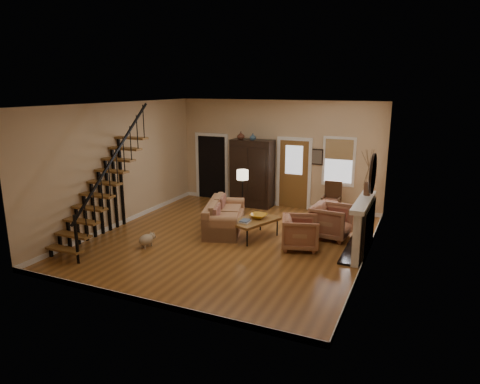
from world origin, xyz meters
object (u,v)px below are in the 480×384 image
at_px(sofa, 225,216).
at_px(armchair_left, 300,233).
at_px(armchair_right, 331,221).
at_px(armoire, 252,173).
at_px(side_chair, 331,200).
at_px(floor_lamp, 242,195).
at_px(coffee_table, 254,229).

height_order(sofa, armchair_left, armchair_left).
distance_m(sofa, armchair_right, 2.75).
xyz_separation_m(sofa, armchair_right, (2.70, 0.54, 0.05)).
relative_size(armoire, sofa, 1.05).
xyz_separation_m(sofa, side_chair, (2.32, 2.28, 0.14)).
bearing_deg(armchair_left, armoire, 22.10).
relative_size(sofa, side_chair, 1.95).
height_order(sofa, side_chair, side_chair).
bearing_deg(armoire, sofa, -84.62).
relative_size(sofa, armchair_left, 2.36).
bearing_deg(armoire, armchair_left, -50.56).
relative_size(armchair_left, side_chair, 0.83).
relative_size(sofa, floor_lamp, 1.40).
height_order(sofa, armchair_right, armchair_right).
bearing_deg(armchair_left, armchair_right, -43.64).
height_order(coffee_table, floor_lamp, floor_lamp).
distance_m(coffee_table, armchair_right, 1.94).
relative_size(armoire, floor_lamp, 1.47).
xyz_separation_m(armoire, sofa, (0.23, -2.48, -0.68)).
distance_m(armoire, sofa, 2.58).
bearing_deg(side_chair, sofa, -135.49).
bearing_deg(sofa, floor_lamp, 69.32).
height_order(armoire, sofa, armoire).
distance_m(armoire, floor_lamp, 1.49).
relative_size(coffee_table, side_chair, 1.23).
height_order(armoire, floor_lamp, armoire).
xyz_separation_m(armoire, coffee_table, (1.18, -2.73, -0.81)).
xyz_separation_m(sofa, floor_lamp, (0.05, 1.06, 0.34)).
distance_m(armoire, coffee_table, 3.09).
bearing_deg(armchair_right, floor_lamp, 83.67).
relative_size(armoire, armchair_left, 2.49).
distance_m(sofa, armchair_left, 2.25).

